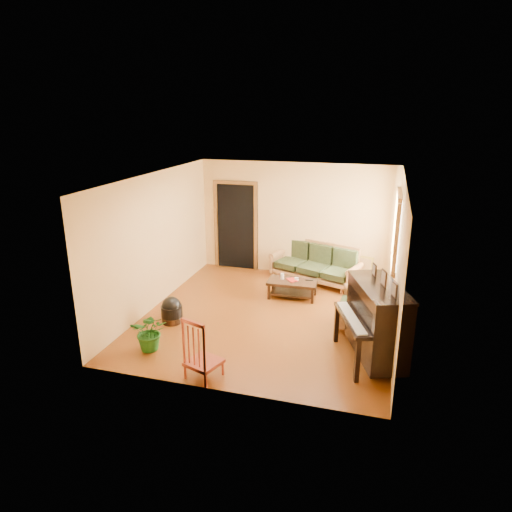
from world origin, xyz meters
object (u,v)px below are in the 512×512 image
(coffee_table, at_px, (292,289))
(piano, at_px, (377,323))
(sofa, at_px, (315,264))
(armchair, at_px, (360,303))
(red_chair, at_px, (203,347))
(ceramic_crock, at_px, (381,278))
(potted_plant, at_px, (150,331))
(footstool, at_px, (172,313))

(coffee_table, height_order, piano, piano)
(sofa, relative_size, coffee_table, 1.99)
(sofa, xyz_separation_m, coffee_table, (-0.29, -1.03, -0.25))
(armchair, relative_size, red_chair, 0.96)
(red_chair, bearing_deg, piano, 45.98)
(ceramic_crock, bearing_deg, potted_plant, -130.71)
(piano, distance_m, potted_plant, 3.56)
(red_chair, bearing_deg, sofa, 96.87)
(sofa, xyz_separation_m, ceramic_crock, (1.46, 0.29, -0.31))
(sofa, bearing_deg, piano, -45.02)
(piano, relative_size, potted_plant, 2.16)
(sofa, distance_m, piano, 3.40)
(footstool, relative_size, red_chair, 0.40)
(sofa, bearing_deg, ceramic_crock, 31.49)
(sofa, height_order, piano, piano)
(sofa, relative_size, piano, 1.43)
(armchair, height_order, red_chair, red_chair)
(coffee_table, bearing_deg, armchair, -34.47)
(armchair, relative_size, piano, 0.66)
(ceramic_crock, bearing_deg, piano, -90.39)
(armchair, distance_m, footstool, 3.40)
(ceramic_crock, bearing_deg, red_chair, -117.47)
(piano, bearing_deg, armchair, 85.22)
(piano, xyz_separation_m, red_chair, (-2.36, -1.20, -0.13))
(piano, distance_m, ceramic_crock, 3.41)
(armchair, distance_m, potted_plant, 3.64)
(sofa, relative_size, red_chair, 2.08)
(piano, xyz_separation_m, footstool, (-3.60, 0.30, -0.43))
(armchair, xyz_separation_m, potted_plant, (-3.18, -1.77, -0.14))
(coffee_table, xyz_separation_m, footstool, (-1.87, -1.75, 0.00))
(red_chair, height_order, potted_plant, red_chair)
(armchair, xyz_separation_m, footstool, (-3.29, -0.78, -0.28))
(sofa, bearing_deg, armchair, -40.53)
(sofa, height_order, ceramic_crock, sofa)
(footstool, distance_m, ceramic_crock, 4.75)
(piano, height_order, red_chair, piano)
(coffee_table, relative_size, footstool, 2.59)
(coffee_table, relative_size, armchair, 1.09)
(sofa, xyz_separation_m, footstool, (-2.17, -2.78, -0.24))
(coffee_table, bearing_deg, sofa, 73.96)
(armchair, xyz_separation_m, red_chair, (-2.05, -2.28, 0.02))
(red_chair, xyz_separation_m, potted_plant, (-1.12, 0.50, -0.16))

